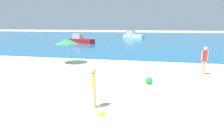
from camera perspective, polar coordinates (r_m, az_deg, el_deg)
name	(u,v)px	position (r m, az deg, el deg)	size (l,w,h in m)	color
water	(144,38)	(46.31, 9.69, 8.80)	(160.00, 60.00, 0.06)	#1E6B9E
person_standing	(94,85)	(7.04, -5.53, -5.50)	(0.23, 0.32, 1.56)	#DDAD84
frisbee	(102,114)	(6.79, -2.98, -14.13)	(0.27, 0.27, 0.03)	yellow
person_distant	(204,59)	(12.99, 26.20, 2.21)	(0.40, 0.23, 1.76)	#DDAD84
boat_near	(81,40)	(32.11, -9.49, 8.11)	(4.64, 2.61, 1.50)	red
boat_far	(133,35)	(44.24, 6.39, 9.51)	(5.10, 3.52, 1.67)	white
beach_ball	(149,81)	(10.17, 11.13, -4.09)	(0.36, 0.36, 0.36)	green
beach_umbrella	(67,41)	(15.55, -13.47, 7.56)	(1.94, 1.94, 1.99)	#B7B7BC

